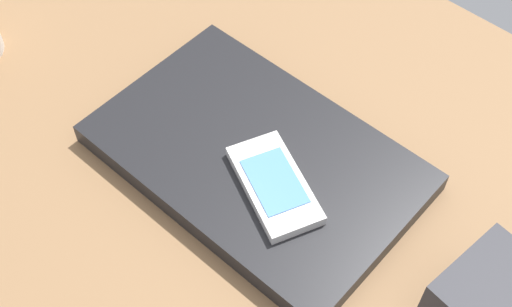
{
  "coord_description": "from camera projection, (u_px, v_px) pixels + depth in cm",
  "views": [
    {
      "loc": [
        -25.46,
        28.29,
        62.6
      ],
      "look_at": [
        3.75,
        -3.29,
        5.0
      ],
      "focal_mm": 47.84,
      "sensor_mm": 36.0,
      "label": 1
    }
  ],
  "objects": [
    {
      "name": "cell_phone_on_laptop",
      "position": [
        274.0,
        185.0,
        0.68
      ],
      "size": [
        13.05,
        10.04,
        1.33
      ],
      "color": "silver",
      "rests_on": "laptop_closed"
    },
    {
      "name": "desk_surface",
      "position": [
        261.0,
        211.0,
        0.72
      ],
      "size": [
        120.0,
        80.0,
        3.0
      ],
      "primitive_type": "cube",
      "color": "olive",
      "rests_on": "ground"
    },
    {
      "name": "laptop_closed",
      "position": [
        256.0,
        158.0,
        0.72
      ],
      "size": [
        34.1,
        22.12,
        2.51
      ],
      "primitive_type": "cube",
      "rotation": [
        0.0,
        0.0,
        0.02
      ],
      "color": "black",
      "rests_on": "desk_surface"
    }
  ]
}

